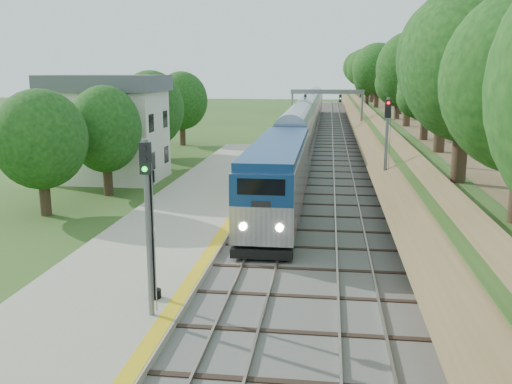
# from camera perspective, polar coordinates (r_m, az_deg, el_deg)

# --- Properties ---
(trackbed) EXTENTS (9.50, 170.00, 0.28)m
(trackbed) POSITION_cam_1_polar(r_m,az_deg,el_deg) (72.35, 6.64, 5.41)
(trackbed) COLOR #4C4944
(trackbed) RESTS_ON ground
(platform) EXTENTS (6.40, 68.00, 0.38)m
(platform) POSITION_cam_1_polar(r_m,az_deg,el_deg) (30.10, -8.39, -3.75)
(platform) COLOR #9E9580
(platform) RESTS_ON ground
(yellow_stripe) EXTENTS (0.55, 68.00, 0.01)m
(yellow_stripe) POSITION_cam_1_polar(r_m,az_deg,el_deg) (29.43, -3.03, -3.61)
(yellow_stripe) COLOR gold
(yellow_stripe) RESTS_ON platform
(embankment) EXTENTS (10.64, 170.00, 11.70)m
(embankment) POSITION_cam_1_polar(r_m,az_deg,el_deg) (72.55, 13.33, 6.69)
(embankment) COLOR brown
(embankment) RESTS_ON ground
(station_building) EXTENTS (8.60, 6.60, 8.00)m
(station_building) POSITION_cam_1_polar(r_m,az_deg,el_deg) (45.30, -14.58, 6.30)
(station_building) COLOR silver
(station_building) RESTS_ON ground
(signal_gantry) EXTENTS (8.40, 0.38, 6.20)m
(signal_gantry) POSITION_cam_1_polar(r_m,az_deg,el_deg) (66.95, 7.09, 8.95)
(signal_gantry) COLOR slate
(signal_gantry) RESTS_ON ground
(trees_behind_platform) EXTENTS (7.82, 53.32, 7.21)m
(trees_behind_platform) POSITION_cam_1_polar(r_m,az_deg,el_deg) (35.60, -15.90, 5.48)
(trees_behind_platform) COLOR #332316
(trees_behind_platform) RESTS_ON ground
(train) EXTENTS (2.82, 94.05, 4.15)m
(train) POSITION_cam_1_polar(r_m,az_deg,el_deg) (69.85, 5.00, 6.93)
(train) COLOR black
(train) RESTS_ON trackbed
(lamppost_far) EXTENTS (0.46, 0.46, 4.64)m
(lamppost_far) POSITION_cam_1_polar(r_m,az_deg,el_deg) (20.29, -10.29, -4.96)
(lamppost_far) COLOR black
(lamppost_far) RESTS_ON platform
(signal_platform) EXTENTS (0.34, 0.27, 5.85)m
(signal_platform) POSITION_cam_1_polar(r_m,az_deg,el_deg) (18.51, -10.79, -1.72)
(signal_platform) COLOR slate
(signal_platform) RESTS_ON platform
(signal_farside) EXTENTS (0.37, 0.29, 6.66)m
(signal_farside) POSITION_cam_1_polar(r_m,az_deg,el_deg) (34.85, 12.91, 4.93)
(signal_farside) COLOR slate
(signal_farside) RESTS_ON ground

